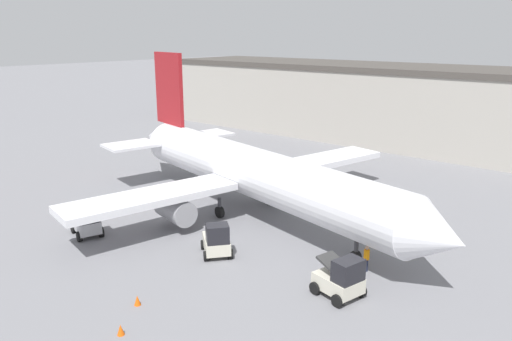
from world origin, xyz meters
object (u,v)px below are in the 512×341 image
(safety_cone_near, at_px, (137,300))
(baggage_tug, at_px, (87,221))
(safety_cone_far, at_px, (121,330))
(airplane, at_px, (248,171))
(ground_crew_worker, at_px, (366,258))
(pushback_tug, at_px, (217,241))
(belt_loader_truck, at_px, (341,278))

(safety_cone_near, bearing_deg, baggage_tug, 161.47)
(safety_cone_near, xyz_separation_m, safety_cone_far, (1.62, -2.18, 0.00))
(airplane, distance_m, safety_cone_far, 18.14)
(ground_crew_worker, bearing_deg, pushback_tug, 7.12)
(ground_crew_worker, relative_size, pushback_tug, 0.54)
(airplane, xyz_separation_m, safety_cone_far, (6.44, -16.65, -3.21))
(baggage_tug, distance_m, belt_loader_truck, 18.57)
(airplane, bearing_deg, baggage_tug, -104.70)
(pushback_tug, distance_m, safety_cone_far, 9.71)
(baggage_tug, distance_m, pushback_tug, 9.92)
(pushback_tug, distance_m, safety_cone_near, 7.24)
(ground_crew_worker, bearing_deg, safety_cone_far, 47.64)
(belt_loader_truck, height_order, pushback_tug, belt_loader_truck)
(pushback_tug, relative_size, safety_cone_near, 5.53)
(ground_crew_worker, relative_size, baggage_tug, 0.55)
(ground_crew_worker, height_order, pushback_tug, pushback_tug)
(pushback_tug, xyz_separation_m, safety_cone_far, (2.74, -9.29, -0.74))
(airplane, relative_size, pushback_tug, 11.77)
(belt_loader_truck, relative_size, pushback_tug, 0.92)
(airplane, relative_size, safety_cone_far, 65.06)
(baggage_tug, bearing_deg, ground_crew_worker, 41.88)
(safety_cone_far, bearing_deg, ground_crew_worker, 67.15)
(belt_loader_truck, distance_m, pushback_tug, 8.87)
(baggage_tug, height_order, pushback_tug, baggage_tug)
(belt_loader_truck, xyz_separation_m, safety_cone_near, (-7.73, -7.70, -0.82))
(baggage_tug, bearing_deg, safety_cone_near, -0.67)
(airplane, relative_size, ground_crew_worker, 21.94)
(safety_cone_near, relative_size, safety_cone_far, 1.00)
(airplane, xyz_separation_m, ground_crew_worker, (12.14, -3.13, -2.62))
(airplane, xyz_separation_m, belt_loader_truck, (12.55, -6.77, -2.39))
(airplane, xyz_separation_m, pushback_tug, (3.70, -7.36, -2.47))
(pushback_tug, bearing_deg, belt_loader_truck, 41.97)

